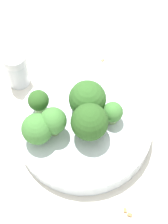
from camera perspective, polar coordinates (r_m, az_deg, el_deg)
name	(u,v)px	position (r m, az deg, el deg)	size (l,w,h in m)	color
ground_plane	(84,133)	(0.62, 0.00, -3.18)	(3.00, 3.00, 0.00)	silver
bowl	(84,128)	(0.61, 0.00, -2.45)	(0.22, 0.22, 0.03)	silver
broccoli_floret_0	(90,122)	(0.55, 0.84, -1.57)	(0.06, 0.06, 0.07)	#84AD66
broccoli_floret_1	(87,99)	(0.58, 0.52, 1.97)	(0.06, 0.06, 0.06)	#7A9E5B
broccoli_floret_2	(39,101)	(0.59, -6.93, 1.60)	(0.03, 0.03, 0.05)	#8EB770
broccoli_floret_3	(113,115)	(0.58, 4.43, -0.39)	(0.03, 0.03, 0.04)	#8EB770
broccoli_floret_4	(37,129)	(0.56, -7.13, -2.63)	(0.05, 0.05, 0.05)	#8EB770
broccoli_floret_5	(53,121)	(0.56, -4.73, -1.43)	(0.04, 0.04, 0.06)	#7A9E5B
pepper_shaker	(17,69)	(0.66, -10.22, 6.47)	(0.04, 0.04, 0.07)	#B2B7BC
almond_crumb_1	(130,214)	(0.57, 6.98, -15.23)	(0.01, 0.00, 0.01)	olive
almond_crumb_2	(125,210)	(0.57, 6.30, -14.64)	(0.01, 0.00, 0.01)	olive
almond_crumb_4	(102,60)	(0.71, 2.83, 7.99)	(0.01, 0.00, 0.01)	tan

